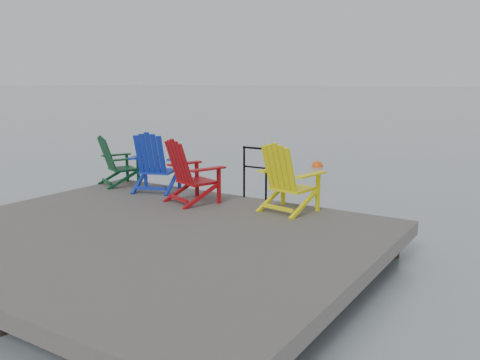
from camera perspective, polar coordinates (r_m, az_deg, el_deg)
The scene contains 8 objects.
ground at distance 7.21m, azimuth -10.32°, elevation -9.48°, with size 400.00×400.00×0.00m, color slate.
dock at distance 7.09m, azimuth -10.42°, elevation -6.85°, with size 6.00×5.00×1.40m.
handrail at distance 8.69m, azimuth 1.70°, elevation 1.38°, with size 0.48×0.04×0.90m.
chair_green at distance 10.11m, azimuth -13.68°, elevation 2.11°, with size 0.93×0.90×0.95m.
chair_blue at distance 9.39m, azimuth -9.55°, elevation 2.01°, with size 1.04×0.99×1.09m.
chair_red at distance 8.44m, azimuth -5.64°, elevation 0.98°, with size 1.01×0.96×1.06m.
chair_yellow at distance 7.85m, azimuth 5.32°, elevation 0.27°, with size 0.95×0.89×1.07m.
buoy_a at distance 15.17m, azimuth 8.67°, elevation 1.49°, with size 0.34×0.34×0.34m, color #E74E0D.
Camera 1 is at (4.64, -4.90, 2.52)m, focal length 38.00 mm.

